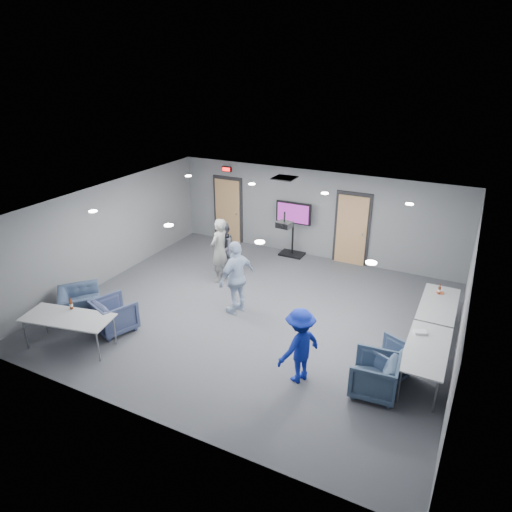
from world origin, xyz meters
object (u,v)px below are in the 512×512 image
at_px(chair_right_b, 388,360).
at_px(bottle_front, 71,305).
at_px(chair_front_a, 115,315).
at_px(table_front_left, 68,319).
at_px(tv_stand, 293,226).
at_px(chair_front_b, 80,304).
at_px(person_c, 237,278).
at_px(chair_right_c, 374,376).
at_px(person_a, 219,250).
at_px(projector, 284,224).
at_px(person_b, 223,249).
at_px(table_right_a, 439,305).
at_px(bottle_right, 439,290).
at_px(table_right_b, 427,350).
at_px(person_d, 300,346).

bearing_deg(chair_right_b, bottle_front, -50.58).
bearing_deg(bottle_front, chair_front_a, 49.00).
xyz_separation_m(table_front_left, tv_stand, (2.32, 6.75, 0.29)).
bearing_deg(chair_front_a, chair_front_b, 16.77).
distance_m(chair_front_a, table_front_left, 1.05).
relative_size(person_c, chair_right_c, 2.19).
relative_size(person_a, projector, 5.11).
bearing_deg(table_front_left, tv_stand, 59.14).
bearing_deg(person_b, chair_front_a, -26.88).
bearing_deg(table_right_a, chair_front_b, 112.10).
distance_m(table_front_left, projector, 5.00).
distance_m(chair_front_b, tv_stand, 6.55).
distance_m(person_c, bottle_right, 4.69).
bearing_deg(chair_right_c, person_b, -127.04).
relative_size(table_right_a, table_right_b, 0.99).
xyz_separation_m(person_c, table_right_a, (4.44, 1.22, -0.23)).
xyz_separation_m(tv_stand, projector, (1.29, -3.75, 1.43)).
distance_m(chair_front_a, table_right_b, 6.65).
height_order(chair_right_c, chair_front_b, chair_right_c).
bearing_deg(person_b, projector, 41.52).
relative_size(person_a, table_right_a, 0.98).
xyz_separation_m(chair_right_c, projector, (-2.52, 1.58, 2.02)).
distance_m(table_right_b, tv_stand, 6.45).
distance_m(chair_right_b, chair_front_a, 5.97).
xyz_separation_m(person_d, table_right_a, (2.14, 2.94, -0.08)).
bearing_deg(bottle_front, table_right_a, 28.41).
distance_m(table_right_b, bottle_front, 7.33).
distance_m(chair_right_b, tv_stand, 6.16).
relative_size(chair_right_c, table_front_left, 0.42).
distance_m(person_a, projector, 3.09).
height_order(person_a, chair_front_a, person_a).
height_order(person_c, person_d, person_c).
bearing_deg(projector, person_b, 154.03).
relative_size(table_front_left, tv_stand, 1.18).
relative_size(person_c, bottle_front, 6.71).
bearing_deg(person_b, person_a, -0.75).
xyz_separation_m(chair_front_a, table_right_b, (6.51, 1.28, 0.30)).
bearing_deg(chair_front_b, bottle_right, -112.10).
distance_m(person_b, chair_front_b, 4.07).
bearing_deg(person_a, chair_right_c, 66.44).
bearing_deg(chair_right_c, chair_front_a, -89.92).
height_order(chair_right_b, table_right_b, table_right_b).
bearing_deg(projector, tv_stand, 115.49).
height_order(table_right_b, table_front_left, same).
relative_size(table_right_a, bottle_front, 6.68).
bearing_deg(chair_right_b, table_right_b, 127.97).
relative_size(person_b, chair_right_c, 1.84).
xyz_separation_m(person_c, chair_front_a, (-2.08, -1.97, -0.53)).
bearing_deg(person_a, table_front_left, -10.04).
distance_m(chair_right_c, chair_front_a, 5.77).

